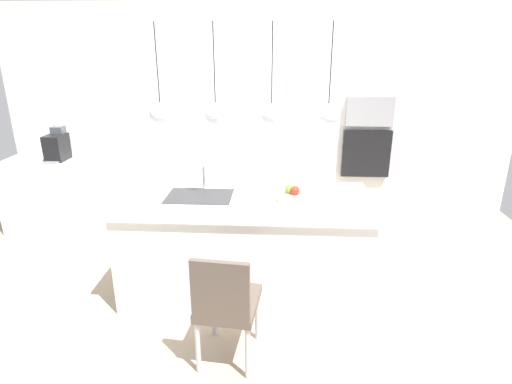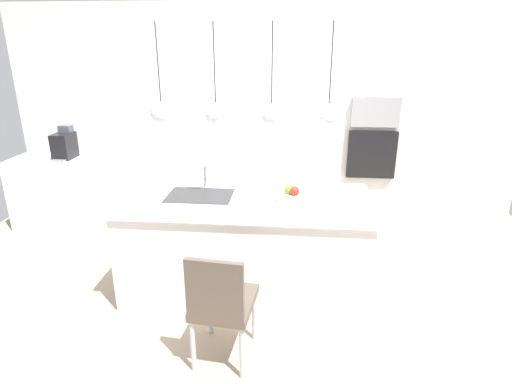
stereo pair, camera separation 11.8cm
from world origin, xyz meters
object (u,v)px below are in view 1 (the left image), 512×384
Objects in this scene: microwave at (370,111)px; fruit_bowl at (294,195)px; oven at (366,153)px; coffee_machine at (57,147)px; chair_near at (226,302)px.

fruit_bowl is at bearing -118.97° from microwave.
fruit_bowl is 1.86m from oven.
microwave is (3.61, 0.30, 0.40)m from coffee_machine.
microwave is 0.50m from oven.
coffee_machine is 0.70× the size of microwave.
chair_near is at bearing -118.39° from fruit_bowl.
fruit_bowl is at bearing -26.07° from coffee_machine.
oven is at bearing 4.70° from coffee_machine.
chair_near is at bearing -44.30° from coffee_machine.
microwave is 0.96× the size of oven.
chair_near is (-1.37, -2.49, -0.43)m from oven.
coffee_machine reaches higher than oven.
fruit_bowl is at bearing 61.61° from chair_near.
oven is (0.00, 0.00, -0.50)m from microwave.
coffee_machine reaches higher than chair_near.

